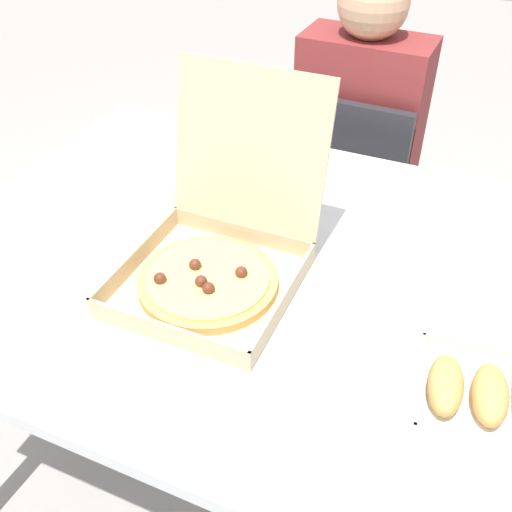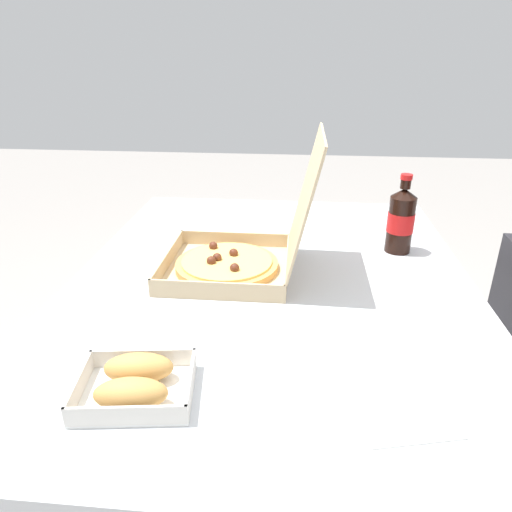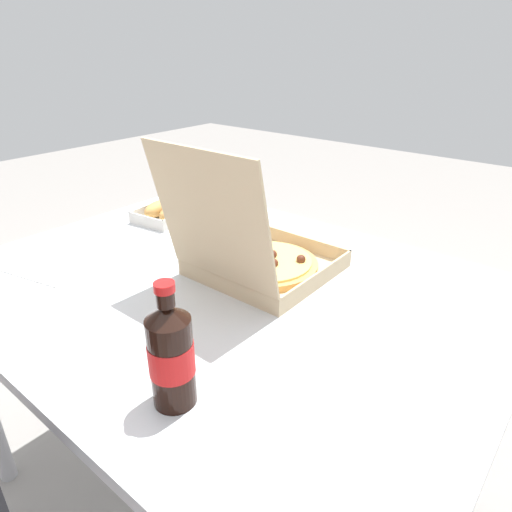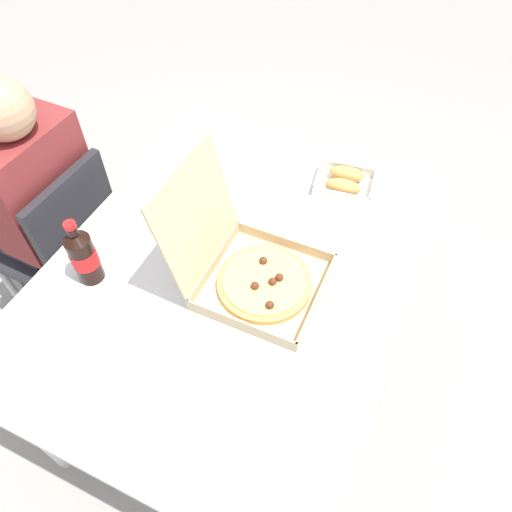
% 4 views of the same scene
% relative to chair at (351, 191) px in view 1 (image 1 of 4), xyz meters
% --- Properties ---
extents(ground_plane, '(10.00, 10.00, 0.00)m').
position_rel_chair_xyz_m(ground_plane, '(-0.01, -0.74, -0.48)').
color(ground_plane, gray).
extents(dining_table, '(1.31, 1.01, 0.75)m').
position_rel_chair_xyz_m(dining_table, '(-0.01, -0.74, 0.20)').
color(dining_table, silver).
rests_on(dining_table, ground_plane).
extents(chair, '(0.41, 0.41, 0.83)m').
position_rel_chair_xyz_m(chair, '(0.00, 0.00, 0.00)').
color(chair, '#232328').
rests_on(chair, ground_plane).
extents(diner_person, '(0.37, 0.41, 1.15)m').
position_rel_chair_xyz_m(diner_person, '(0.00, 0.06, 0.21)').
color(diner_person, '#333847').
rests_on(diner_person, ground_plane).
extents(pizza_box_open, '(0.32, 0.39, 0.36)m').
position_rel_chair_xyz_m(pizza_box_open, '(-0.06, -0.82, 0.32)').
color(pizza_box_open, tan).
rests_on(pizza_box_open, dining_table).
extents(bread_side_box, '(0.17, 0.21, 0.06)m').
position_rel_chair_xyz_m(bread_side_box, '(0.43, -0.94, 0.29)').
color(bread_side_box, white).
rests_on(bread_side_box, dining_table).
extents(cola_bottle, '(0.07, 0.07, 0.22)m').
position_rel_chair_xyz_m(cola_bottle, '(-0.23, -0.39, 0.36)').
color(cola_bottle, black).
rests_on(cola_bottle, dining_table).
extents(paper_menu, '(0.24, 0.19, 0.00)m').
position_rel_chair_xyz_m(paper_menu, '(0.40, -0.51, 0.27)').
color(paper_menu, white).
rests_on(paper_menu, dining_table).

